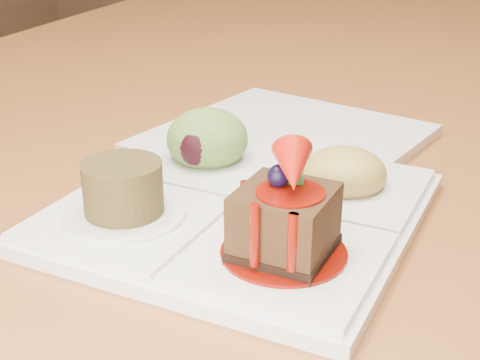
% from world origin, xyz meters
% --- Properties ---
extents(dining_table, '(1.00, 1.80, 0.75)m').
position_xyz_m(dining_table, '(0.00, 0.00, 0.68)').
color(dining_table, brown).
rests_on(dining_table, ground).
extents(sampler_plate, '(0.30, 0.30, 0.11)m').
position_xyz_m(sampler_plate, '(0.16, -0.47, 0.77)').
color(sampler_plate, silver).
rests_on(sampler_plate, dining_table).
extents(second_plate, '(0.31, 0.31, 0.01)m').
position_xyz_m(second_plate, '(0.15, -0.30, 0.76)').
color(second_plate, silver).
rests_on(second_plate, dining_table).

